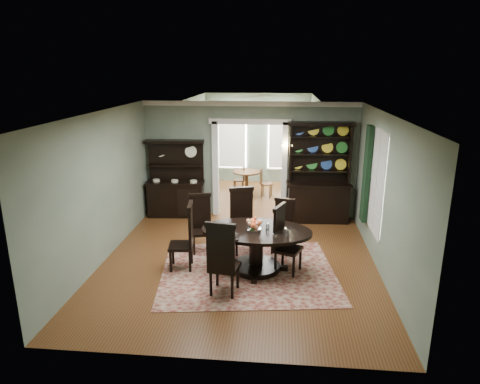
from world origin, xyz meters
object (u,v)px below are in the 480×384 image
Objects in this scene: sideboard at (176,190)px; welsh_dresser at (318,186)px; dining_table at (256,242)px; parlor_table at (247,180)px.

welsh_dresser is (3.71, -0.04, 0.21)m from sideboard.
sideboard is (-2.31, 3.02, 0.12)m from dining_table.
dining_table is 3.80m from sideboard.
sideboard is 3.72m from welsh_dresser.
sideboard reaches higher than dining_table.
welsh_dresser is (1.40, 2.98, 0.33)m from dining_table.
dining_table is at bearing -83.30° from parlor_table.
dining_table is 3.31m from welsh_dresser.
welsh_dresser is at bearing 68.56° from dining_table.
parlor_table is (-1.99, 2.03, -0.42)m from welsh_dresser.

